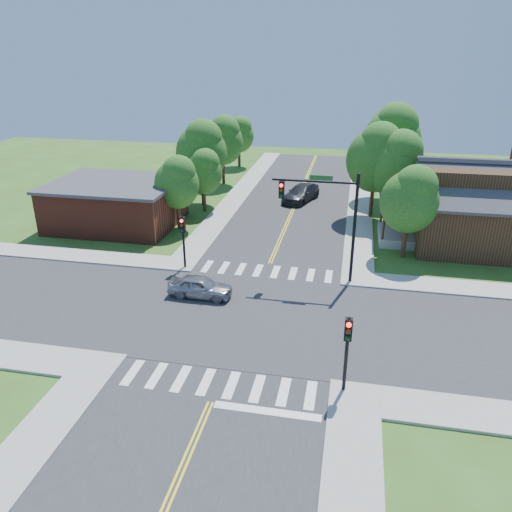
% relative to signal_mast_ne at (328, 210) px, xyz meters
% --- Properties ---
extents(ground, '(100.00, 100.00, 0.00)m').
position_rel_signal_mast_ne_xyz_m(ground, '(-3.91, -5.59, -4.85)').
color(ground, '#39571B').
rests_on(ground, ground).
extents(road_ns, '(10.00, 90.00, 0.04)m').
position_rel_signal_mast_ne_xyz_m(road_ns, '(-3.91, -5.59, -4.83)').
color(road_ns, '#2D2D30').
rests_on(road_ns, ground).
extents(road_ew, '(90.00, 10.00, 0.04)m').
position_rel_signal_mast_ne_xyz_m(road_ew, '(-3.91, -5.59, -4.83)').
color(road_ew, '#2D2D30').
rests_on(road_ew, ground).
extents(intersection_patch, '(10.20, 10.20, 0.06)m').
position_rel_signal_mast_ne_xyz_m(intersection_patch, '(-3.91, -5.59, -4.85)').
color(intersection_patch, '#2D2D30').
rests_on(intersection_patch, ground).
extents(sidewalk_ne, '(40.00, 40.00, 0.14)m').
position_rel_signal_mast_ne_xyz_m(sidewalk_ne, '(11.90, 10.23, -4.78)').
color(sidewalk_ne, '#9E9B93').
rests_on(sidewalk_ne, ground).
extents(sidewalk_nw, '(40.00, 40.00, 0.14)m').
position_rel_signal_mast_ne_xyz_m(sidewalk_nw, '(-19.73, 10.23, -4.78)').
color(sidewalk_nw, '#9E9B93').
rests_on(sidewalk_nw, ground).
extents(crosswalk_north, '(8.85, 2.00, 0.01)m').
position_rel_signal_mast_ne_xyz_m(crosswalk_north, '(-3.91, 0.61, -4.80)').
color(crosswalk_north, white).
rests_on(crosswalk_north, ground).
extents(crosswalk_south, '(8.85, 2.00, 0.01)m').
position_rel_signal_mast_ne_xyz_m(crosswalk_south, '(-3.91, -11.79, -4.80)').
color(crosswalk_south, white).
rests_on(crosswalk_south, ground).
extents(centerline, '(0.30, 90.00, 0.01)m').
position_rel_signal_mast_ne_xyz_m(centerline, '(-3.91, -5.59, -4.80)').
color(centerline, yellow).
rests_on(centerline, ground).
extents(stop_bar, '(4.60, 0.45, 0.09)m').
position_rel_signal_mast_ne_xyz_m(stop_bar, '(-1.41, -13.19, -4.85)').
color(stop_bar, white).
rests_on(stop_bar, ground).
extents(signal_mast_ne, '(5.30, 0.42, 7.20)m').
position_rel_signal_mast_ne_xyz_m(signal_mast_ne, '(0.00, 0.00, 0.00)').
color(signal_mast_ne, black).
rests_on(signal_mast_ne, ground).
extents(signal_pole_se, '(0.34, 0.42, 3.80)m').
position_rel_signal_mast_ne_xyz_m(signal_pole_se, '(1.69, -11.21, -2.19)').
color(signal_pole_se, black).
rests_on(signal_pole_se, ground).
extents(signal_pole_nw, '(0.34, 0.42, 3.80)m').
position_rel_signal_mast_ne_xyz_m(signal_pole_nw, '(-9.51, -0.01, -2.19)').
color(signal_pole_nw, black).
rests_on(signal_pole_nw, ground).
extents(house_ne, '(13.05, 8.80, 7.11)m').
position_rel_signal_mast_ne_xyz_m(house_ne, '(11.19, 8.65, -1.52)').
color(house_ne, black).
rests_on(house_ne, ground).
extents(building_nw, '(10.40, 8.40, 3.73)m').
position_rel_signal_mast_ne_xyz_m(building_nw, '(-18.11, 7.61, -2.97)').
color(building_nw, maroon).
rests_on(building_nw, ground).
extents(tree_e_a, '(4.03, 3.82, 6.84)m').
position_rel_signal_mast_ne_xyz_m(tree_e_a, '(5.41, 5.01, -0.37)').
color(tree_e_a, '#382314').
rests_on(tree_e_a, ground).
extents(tree_e_b, '(4.70, 4.47, 8.00)m').
position_rel_signal_mast_ne_xyz_m(tree_e_b, '(4.87, 12.72, 0.39)').
color(tree_e_b, '#382314').
rests_on(tree_e_b, ground).
extents(tree_e_c, '(5.49, 5.22, 9.34)m').
position_rel_signal_mast_ne_xyz_m(tree_e_c, '(4.78, 19.88, 1.27)').
color(tree_e_c, '#382314').
rests_on(tree_e_c, ground).
extents(tree_e_d, '(4.94, 4.69, 8.39)m').
position_rel_signal_mast_ne_xyz_m(tree_e_d, '(5.12, 29.29, 0.65)').
color(tree_e_d, '#382314').
rests_on(tree_e_d, ground).
extents(tree_w_a, '(3.65, 3.47, 6.21)m').
position_rel_signal_mast_ne_xyz_m(tree_w_a, '(-12.55, 7.68, -0.79)').
color(tree_w_a, '#382314').
rests_on(tree_w_a, ground).
extents(tree_w_b, '(4.75, 4.51, 8.07)m').
position_rel_signal_mast_ne_xyz_m(tree_w_b, '(-12.59, 14.77, 0.44)').
color(tree_w_b, '#382314').
rests_on(tree_w_b, ground).
extents(tree_w_c, '(4.39, 4.17, 7.46)m').
position_rel_signal_mast_ne_xyz_m(tree_w_c, '(-12.57, 22.36, 0.03)').
color(tree_w_c, '#382314').
rests_on(tree_w_c, ground).
extents(tree_w_d, '(3.65, 3.47, 6.20)m').
position_rel_signal_mast_ne_xyz_m(tree_w_d, '(-12.79, 30.94, -0.79)').
color(tree_w_d, '#382314').
rests_on(tree_w_d, ground).
extents(tree_house, '(4.96, 4.72, 8.44)m').
position_rel_signal_mast_ne_xyz_m(tree_house, '(3.19, 13.60, 0.68)').
color(tree_house, '#382314').
rests_on(tree_house, ground).
extents(tree_bldg, '(3.44, 3.27, 5.85)m').
position_rel_signal_mast_ne_xyz_m(tree_bldg, '(-11.82, 12.58, -1.02)').
color(tree_bldg, '#382314').
rests_on(tree_bldg, ground).
extents(car_silver, '(1.75, 3.98, 1.33)m').
position_rel_signal_mast_ne_xyz_m(car_silver, '(-7.24, -3.77, -4.18)').
color(car_silver, '#9D9EA3').
rests_on(car_silver, ground).
extents(car_dgrey, '(5.51, 6.67, 1.54)m').
position_rel_signal_mast_ne_xyz_m(car_dgrey, '(-3.53, 17.49, -4.08)').
color(car_dgrey, '#292B2E').
rests_on(car_dgrey, ground).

